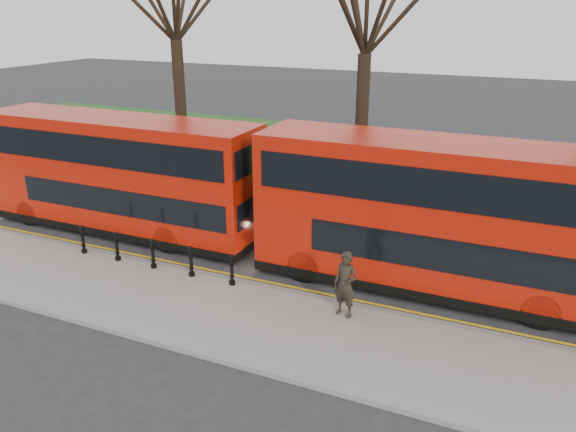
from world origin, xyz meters
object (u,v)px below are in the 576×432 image
at_px(bollard_row, 153,254).
at_px(bus_rear, 447,219).
at_px(pedestrian, 345,284).
at_px(bus_lead, 121,175).

bearing_deg(bollard_row, bus_rear, 16.01).
bearing_deg(bus_rear, pedestrian, -126.80).
distance_m(bus_rear, pedestrian, 3.90).
xyz_separation_m(bollard_row, bus_rear, (9.07, 2.60, 1.73)).
height_order(bollard_row, bus_rear, bus_rear).
distance_m(bollard_row, bus_rear, 9.59).
relative_size(bollard_row, pedestrian, 3.16).
xyz_separation_m(bollard_row, bus_lead, (-3.27, 2.65, 1.62)).
bearing_deg(bollard_row, pedestrian, -2.95).
relative_size(bollard_row, bus_rear, 0.52).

